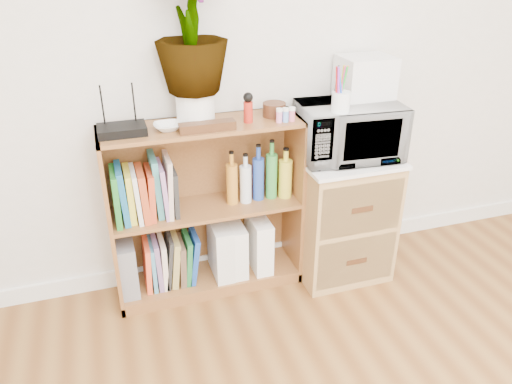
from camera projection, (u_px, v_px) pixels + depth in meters
name	position (u px, v px, depth m)	size (l,w,h in m)	color
skirting_board	(261.00, 252.00, 3.03)	(4.00, 0.02, 0.10)	white
bookshelf	(207.00, 210.00, 2.62)	(1.00, 0.30, 0.95)	brown
wicker_unit	(340.00, 216.00, 2.82)	(0.50, 0.45, 0.70)	#9E7542
microwave	(349.00, 131.00, 2.58)	(0.52, 0.35, 0.29)	white
pen_cup	(341.00, 102.00, 2.38)	(0.09, 0.09, 0.10)	white
small_appliance	(365.00, 77.00, 2.58)	(0.27, 0.22, 0.21)	silver
router	(122.00, 130.00, 2.28)	(0.22, 0.15, 0.04)	black
white_bowl	(168.00, 127.00, 2.33)	(0.13, 0.13, 0.03)	silver
plant_pot	(195.00, 108.00, 2.38)	(0.18, 0.18, 0.16)	white
potted_plant	(191.00, 26.00, 2.21)	(0.33, 0.33, 0.59)	#346B2A
trinket_box	(207.00, 127.00, 2.31)	(0.26, 0.07, 0.04)	#341A0E
kokeshi_doll	(248.00, 112.00, 2.41)	(0.04, 0.04, 0.10)	#AB2015
wooden_bowl	(274.00, 110.00, 2.50)	(0.12, 0.12, 0.07)	#3D1D10
paint_jars	(286.00, 117.00, 2.42)	(0.10, 0.04, 0.05)	pink
file_box	(127.00, 265.00, 2.62)	(0.09, 0.24, 0.30)	slate
magazine_holder_left	(221.00, 249.00, 2.74)	(0.10, 0.25, 0.31)	silver
magazine_holder_mid	(234.00, 247.00, 2.77)	(0.09, 0.24, 0.30)	white
magazine_holder_right	(259.00, 242.00, 2.80)	(0.10, 0.25, 0.31)	white
cookbooks	(145.00, 191.00, 2.46)	(0.31, 0.20, 0.31)	#1F7628
liquor_bottles	(267.00, 173.00, 2.63)	(0.43, 0.07, 0.32)	#C07A24
lower_books	(170.00, 260.00, 2.69)	(0.30, 0.19, 0.29)	#F5512B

